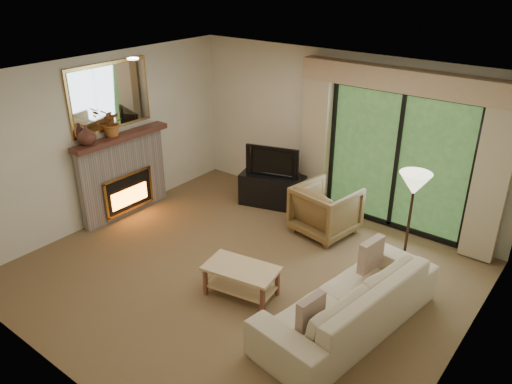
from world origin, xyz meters
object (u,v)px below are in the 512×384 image
Objects in this scene: media_console at (273,189)px; sofa at (348,301)px; coffee_table at (241,281)px; armchair at (326,210)px.

sofa is at bearing -55.92° from media_console.
sofa is 2.62× the size of coffee_table.
armchair is 2.16m from sofa.
media_console is 1.21× the size of coffee_table.
media_console is 2.61m from coffee_table.
media_console is 0.46× the size of sofa.
sofa reaches higher than coffee_table.
armchair reaches higher than sofa.
armchair is (1.21, -0.31, 0.12)m from media_console.
armchair is 0.36× the size of sofa.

